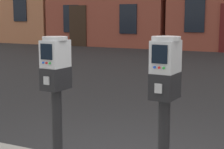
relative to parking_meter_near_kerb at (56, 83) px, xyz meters
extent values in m
cylinder|color=black|center=(0.00, 0.00, -0.47)|extent=(0.10, 0.10, 0.83)
cube|color=black|center=(0.00, 0.00, 0.04)|extent=(0.19, 0.25, 0.19)
cube|color=#A5A8AD|center=(-0.01, -0.12, 0.04)|extent=(0.06, 0.02, 0.07)
cube|color=#B7BABF|center=(0.00, 0.00, 0.25)|extent=(0.19, 0.24, 0.24)
cube|color=black|center=(-0.01, -0.12, 0.28)|extent=(0.12, 0.02, 0.13)
cylinder|color=blue|center=(-0.04, -0.12, 0.19)|extent=(0.02, 0.01, 0.02)
cylinder|color=red|center=(-0.01, -0.12, 0.19)|extent=(0.02, 0.01, 0.02)
cylinder|color=green|center=(0.03, -0.12, 0.19)|extent=(0.02, 0.01, 0.02)
cylinder|color=#B7BABF|center=(0.00, 0.00, 0.39)|extent=(0.23, 0.23, 0.03)
cube|color=black|center=(0.99, 0.00, 0.06)|extent=(0.19, 0.25, 0.20)
cube|color=#A5A8AD|center=(0.98, -0.12, 0.06)|extent=(0.06, 0.02, 0.07)
cube|color=#B7BABF|center=(0.99, 0.00, 0.28)|extent=(0.19, 0.24, 0.24)
cube|color=black|center=(0.98, -0.12, 0.31)|extent=(0.12, 0.02, 0.13)
cylinder|color=blue|center=(0.94, -0.12, 0.21)|extent=(0.02, 0.01, 0.02)
cylinder|color=red|center=(0.98, -0.12, 0.21)|extent=(0.02, 0.01, 0.02)
cylinder|color=green|center=(1.01, -0.12, 0.21)|extent=(0.02, 0.01, 0.02)
cylinder|color=#B7BABF|center=(0.99, 0.00, 0.41)|extent=(0.23, 0.23, 0.03)
cube|color=black|center=(-12.06, 13.92, 1.03)|extent=(0.90, 0.06, 1.60)
cube|color=black|center=(-8.72, 13.92, 0.39)|extent=(0.90, 0.06, 1.42)
cube|color=black|center=(-5.46, 13.92, 0.39)|extent=(0.90, 0.06, 1.42)
cube|color=black|center=(-8.30, 13.92, 0.02)|extent=(1.00, 0.07, 2.10)
cube|color=black|center=(-2.24, 13.92, 0.62)|extent=(0.90, 0.06, 1.60)
camera|label=1|loc=(1.84, -2.62, 0.58)|focal=59.49mm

